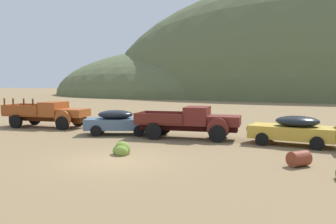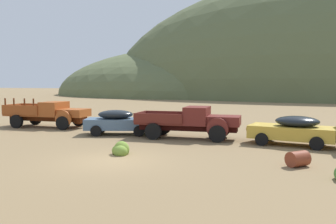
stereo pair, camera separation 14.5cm
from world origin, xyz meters
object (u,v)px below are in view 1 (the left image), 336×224
object	(u,v)px
car_faded_yellow	(289,130)
oil_drum_tipped	(299,159)
truck_oxide_orange	(52,114)
car_chalk_blue	(122,122)
truck_oxblood	(196,122)

from	to	relation	value
car_faded_yellow	oil_drum_tipped	size ratio (longest dim) A/B	4.72
truck_oxide_orange	oil_drum_tipped	world-z (taller)	truck_oxide_orange
oil_drum_tipped	car_faded_yellow	bearing A→B (deg)	93.10
car_chalk_blue	car_faded_yellow	world-z (taller)	same
truck_oxide_orange	car_faded_yellow	xyz separation A→B (m)	(16.46, -2.43, -0.19)
truck_oxide_orange	car_chalk_blue	bearing A→B (deg)	-17.39
car_chalk_blue	truck_oxblood	xyz separation A→B (m)	(4.89, -0.18, 0.18)
truck_oxide_orange	car_chalk_blue	distance (m)	6.58
truck_oxide_orange	truck_oxblood	size ratio (longest dim) A/B	1.02
truck_oxide_orange	truck_oxblood	bearing A→B (deg)	-11.88
truck_oxblood	oil_drum_tipped	distance (m)	7.87
truck_oxide_orange	car_faded_yellow	size ratio (longest dim) A/B	1.31
car_chalk_blue	oil_drum_tipped	distance (m)	11.89
truck_oxblood	car_faded_yellow	world-z (taller)	truck_oxblood
car_chalk_blue	oil_drum_tipped	size ratio (longest dim) A/B	4.70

